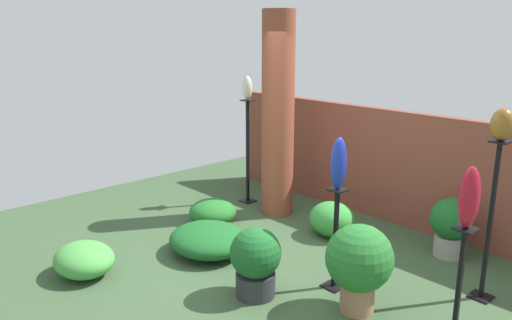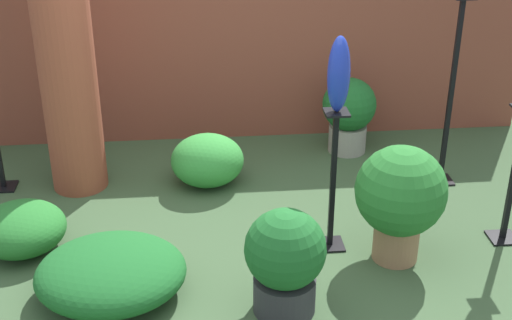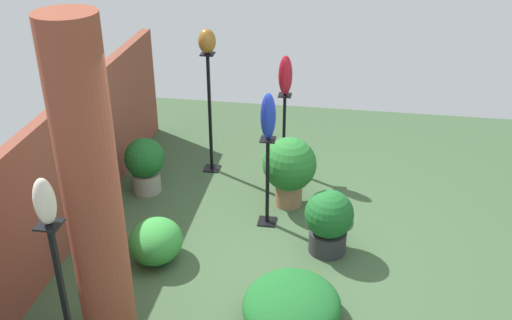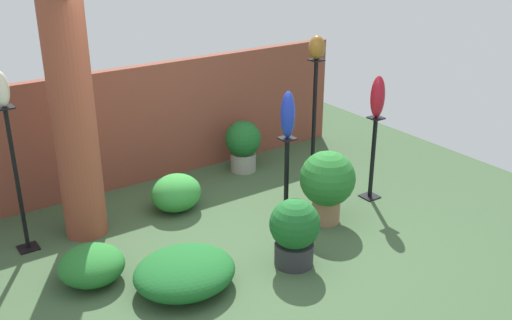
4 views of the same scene
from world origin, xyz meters
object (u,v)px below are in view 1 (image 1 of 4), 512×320
art_vase_ivory (247,88)px  art_vase_ruby (469,198)px  brick_pillar (278,116)px  pedestal_cobalt (335,244)px  pedestal_bronze (489,228)px  potted_plant_mid_left (359,262)px  art_vase_cobalt (339,163)px  pedestal_ruby (458,293)px  art_vase_bronze (503,125)px  pedestal_ivory (248,155)px  potted_plant_mid_right (451,224)px  potted_plant_front_right (255,260)px

art_vase_ivory → art_vase_ruby: bearing=-16.6°
brick_pillar → pedestal_cobalt: bearing=-30.0°
brick_pillar → pedestal_bronze: 3.08m
pedestal_bronze → pedestal_cobalt: size_ratio=1.50×
art_vase_ruby → potted_plant_mid_left: (-0.85, -0.16, -0.79)m
brick_pillar → pedestal_bronze: (3.00, -0.21, -0.67)m
pedestal_bronze → art_vase_cobalt: pedestal_bronze is taller
pedestal_ruby → pedestal_bronze: 0.96m
art_vase_cobalt → pedestal_cobalt: bearing=0.0°
art_vase_ivory → art_vase_bronze: bearing=-3.4°
art_vase_cobalt → pedestal_ruby: bearing=-1.3°
art_vase_cobalt → potted_plant_mid_left: (0.42, -0.19, -0.80)m
brick_pillar → potted_plant_mid_left: (2.31, -1.28, -0.90)m
pedestal_ruby → pedestal_bronze: (-0.16, 0.91, 0.26)m
pedestal_bronze → brick_pillar: bearing=176.1°
art_vase_ivory → pedestal_ivory: bearing=-90.0°
pedestal_ruby → potted_plant_mid_right: bearing=117.7°
pedestal_bronze → pedestal_cobalt: pedestal_bronze is taller
potted_plant_mid_left → potted_plant_front_right: bearing=-149.4°
potted_plant_mid_right → pedestal_cobalt: bearing=-106.2°
pedestal_cobalt → art_vase_cobalt: 0.82m
brick_pillar → pedestal_cobalt: size_ratio=2.68×
brick_pillar → pedestal_cobalt: (1.89, -1.09, -0.92)m
pedestal_ruby → potted_plant_front_right: 1.82m
pedestal_cobalt → art_vase_ruby: size_ratio=2.09×
brick_pillar → art_vase_ivory: size_ratio=8.13×
art_vase_ruby → potted_plant_front_right: (-1.69, -0.66, -0.90)m
pedestal_cobalt → pedestal_ivory: pedestal_ivory is taller
potted_plant_mid_left → potted_plant_front_right: potted_plant_mid_left is taller
pedestal_bronze → potted_plant_mid_right: bearing=135.2°
brick_pillar → potted_plant_front_right: size_ratio=3.99×
pedestal_ruby → art_vase_ivory: size_ratio=3.01×
art_vase_bronze → potted_plant_mid_right: bearing=135.2°
pedestal_ruby → potted_plant_mid_left: size_ratio=1.23×
art_vase_bronze → art_vase_cobalt: size_ratio=0.58×
art_vase_ivory → art_vase_cobalt: bearing=-23.6°
pedestal_bronze → art_vase_ivory: (-3.63, 0.22, 0.99)m
potted_plant_mid_right → art_vase_cobalt: bearing=-106.2°
pedestal_cobalt → art_vase_ruby: (1.27, -0.03, 0.81)m
pedestal_cobalt → potted_plant_front_right: (-0.42, -0.69, -0.10)m
potted_plant_mid_left → potted_plant_front_right: 0.98m
pedestal_ruby → pedestal_cobalt: 1.27m
pedestal_bronze → potted_plant_mid_right: size_ratio=2.25×
pedestal_cobalt → potted_plant_mid_left: bearing=-24.4°
art_vase_ruby → art_vase_bronze: size_ratio=1.69×
art_vase_bronze → art_vase_cobalt: art_vase_bronze is taller
pedestal_ruby → pedestal_bronze: size_ratio=0.66×
brick_pillar → potted_plant_mid_left: bearing=-29.0°
pedestal_ruby → potted_plant_front_right: (-1.69, -0.66, -0.09)m
brick_pillar → potted_plant_mid_left: brick_pillar is taller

